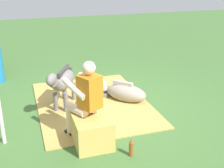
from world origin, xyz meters
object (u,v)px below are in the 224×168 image
Objects in this scene: pony_lying at (122,92)px; person_seated at (85,97)px; hay_bale at (92,130)px; soda_bottle at (131,148)px; pony_standing at (63,82)px.

person_seated is at bearing 139.96° from pony_lying.
soda_bottle is (-0.51, -0.47, -0.10)m from hay_bale.
person_seated reaches higher than pony_standing.
soda_bottle is at bearing -137.16° from hay_bale.
hay_bale reaches higher than pony_lying.
pony_standing is at bearing 89.63° from pony_lying.
soda_bottle is at bearing -160.63° from pony_standing.
pony_standing is at bearing 19.37° from soda_bottle.
hay_bale is 0.70m from soda_bottle.
soda_bottle is (-0.66, -0.53, -0.61)m from person_seated.
hay_bale is 1.74m from pony_lying.
person_seated is 1.16× the size of pony_lying.
pony_lying reaches higher than soda_bottle.
pony_standing is 1.07× the size of pony_lying.
person_seated is 1.74m from pony_lying.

